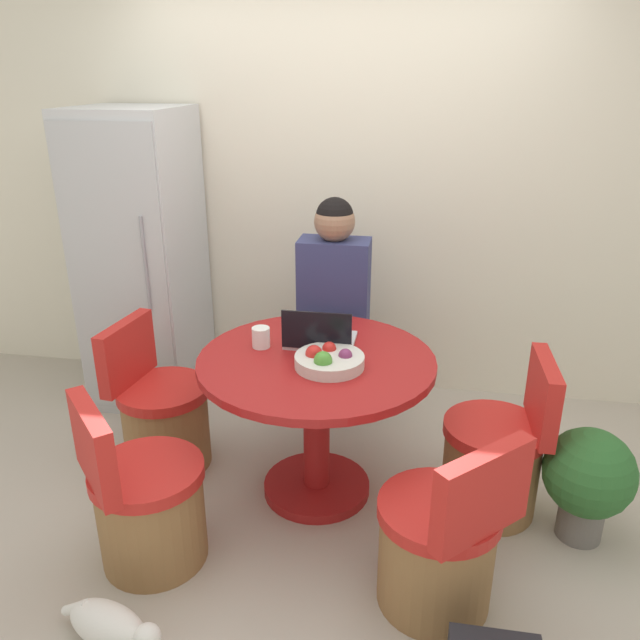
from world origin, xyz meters
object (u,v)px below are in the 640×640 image
object	(u,v)px
chair_left_side	(163,418)
fruit_bowl	(328,360)
dining_table	(316,396)
laptop	(320,337)
chair_near_right_corner	(440,547)
potted_plant	(588,477)
refrigerator	(142,261)
person_seated	(335,299)
chair_near_left_corner	(147,506)
cat	(111,626)
chair_right_side	(495,459)

from	to	relation	value
chair_left_side	fruit_bowl	bearing A→B (deg)	-94.65
dining_table	laptop	xyz separation A→B (m)	(-0.01, 0.15, 0.24)
chair_left_side	fruit_bowl	distance (m)	1.08
fruit_bowl	dining_table	bearing A→B (deg)	129.21
chair_near_right_corner	potted_plant	xyz separation A→B (m)	(0.65, 0.50, 0.05)
refrigerator	chair_left_side	size ratio (longest dim) A/B	2.26
person_seated	potted_plant	distance (m)	1.62
chair_near_left_corner	laptop	xyz separation A→B (m)	(0.62, 0.73, 0.52)
chair_near_right_corner	person_seated	world-z (taller)	person_seated
chair_near_left_corner	fruit_bowl	bearing A→B (deg)	-97.44
chair_near_right_corner	chair_left_side	bearing A→B (deg)	-70.64
dining_table	potted_plant	xyz separation A→B (m)	(1.25, -0.12, -0.22)
cat	laptop	bearing A→B (deg)	78.90
refrigerator	potted_plant	size ratio (longest dim) A/B	3.32
fruit_bowl	refrigerator	bearing A→B (deg)	144.06
refrigerator	chair_right_side	size ratio (longest dim) A/B	2.26
chair_right_side	laptop	size ratio (longest dim) A/B	2.40
dining_table	laptop	distance (m)	0.29
chair_left_side	fruit_bowl	xyz separation A→B (m)	(0.93, -0.20, 0.51)
chair_near_right_corner	cat	world-z (taller)	chair_near_right_corner
person_seated	potted_plant	world-z (taller)	person_seated
refrigerator	chair_near_right_corner	distance (m)	2.45
laptop	dining_table	bearing A→B (deg)	93.84
refrigerator	chair_left_side	bearing A→B (deg)	-62.81
dining_table	cat	distance (m)	1.28
refrigerator	fruit_bowl	world-z (taller)	refrigerator
laptop	cat	xyz separation A→B (m)	(-0.58, -1.18, -0.70)
chair_near_right_corner	fruit_bowl	world-z (taller)	fruit_bowl
person_seated	fruit_bowl	distance (m)	0.87
chair_right_side	laptop	bearing A→B (deg)	-99.62
refrigerator	person_seated	bearing A→B (deg)	-4.04
person_seated	laptop	distance (m)	0.63
fruit_bowl	potted_plant	size ratio (longest dim) A/B	0.58
dining_table	chair_right_side	bearing A→B (deg)	1.19
refrigerator	dining_table	size ratio (longest dim) A/B	1.62
refrigerator	chair_left_side	world-z (taller)	refrigerator
laptop	chair_near_left_corner	bearing A→B (deg)	49.73
chair_near_right_corner	fruit_bowl	bearing A→B (deg)	-89.31
laptop	fruit_bowl	xyz separation A→B (m)	(0.08, -0.23, -0.00)
chair_near_left_corner	person_seated	distance (m)	1.57
chair_near_left_corner	person_seated	xyz separation A→B (m)	(0.60, 1.37, 0.49)
chair_near_right_corner	laptop	xyz separation A→B (m)	(-0.61, 0.77, 0.52)
chair_near_left_corner	fruit_bowl	xyz separation A→B (m)	(0.70, 0.50, 0.51)
chair_near_left_corner	person_seated	bearing A→B (deg)	-66.73
person_seated	cat	world-z (taller)	person_seated
chair_near_left_corner	chair_near_right_corner	bearing A→B (deg)	-134.53
fruit_bowl	person_seated	bearing A→B (deg)	96.52
chair_right_side	cat	world-z (taller)	chair_right_side
chair_near_right_corner	person_seated	bearing A→B (deg)	-109.78
refrigerator	chair_near_right_corner	bearing A→B (deg)	-38.96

